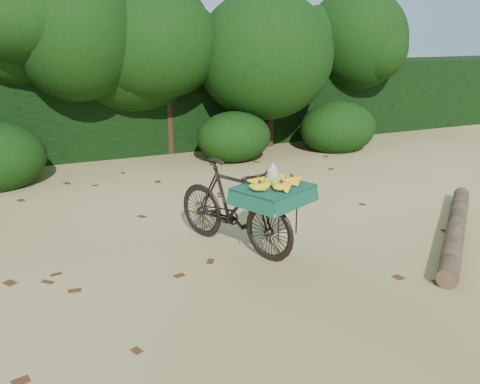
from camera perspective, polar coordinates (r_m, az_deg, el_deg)
name	(u,v)px	position (r m, az deg, el deg)	size (l,w,h in m)	color
ground	(260,253)	(6.15, 2.21, -6.83)	(80.00, 80.00, 0.00)	tan
vendor_bicycle	(235,205)	(6.07, -0.57, -1.47)	(1.34, 1.93, 1.09)	black
fallen_log	(456,228)	(7.14, 23.07, -3.74)	(0.23, 0.23, 3.14)	brown
hedge_backdrop	(137,108)	(11.70, -11.48, 9.21)	(26.00, 1.80, 1.80)	black
tree_row	(110,60)	(10.69, -14.37, 14.19)	(14.50, 2.00, 4.00)	black
bush_clumps	(187,143)	(10.01, -5.97, 5.45)	(8.80, 1.70, 0.90)	black
leaf_litter	(238,234)	(6.69, -0.23, -4.69)	(7.00, 7.30, 0.01)	#442512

